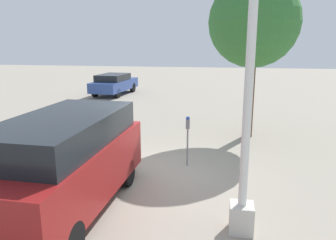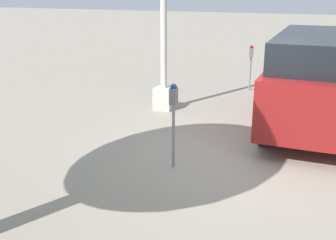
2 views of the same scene
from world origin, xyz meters
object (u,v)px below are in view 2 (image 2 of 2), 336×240
at_px(parking_meter_near, 174,106).
at_px(parked_van, 320,78).
at_px(lamp_post, 164,23).
at_px(parking_meter_far, 251,57).

distance_m(parking_meter_near, parked_van, 3.73).
relative_size(parking_meter_near, lamp_post, 0.23).
xyz_separation_m(parking_meter_far, lamp_post, (-2.69, 1.67, 1.13)).
xyz_separation_m(parking_meter_near, parking_meter_far, (5.91, -0.27, -0.10)).
relative_size(parking_meter_near, parked_van, 0.31).
bearing_deg(parked_van, lamp_post, 88.07).
relative_size(parking_meter_far, parked_van, 0.28).
distance_m(parking_meter_near, parking_meter_far, 5.91).
bearing_deg(parking_meter_near, lamp_post, 17.21).
relative_size(parking_meter_far, lamp_post, 0.20).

